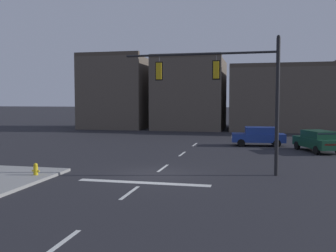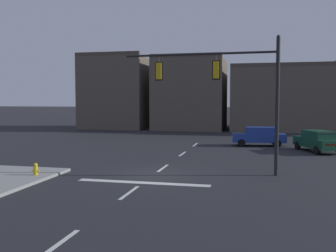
% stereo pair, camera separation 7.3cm
% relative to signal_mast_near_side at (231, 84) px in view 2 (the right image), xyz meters
% --- Properties ---
extents(ground_plane, '(400.00, 400.00, 0.00)m').
position_rel_signal_mast_near_side_xyz_m(ground_plane, '(-3.84, -1.28, -4.75)').
color(ground_plane, '#232328').
extents(stop_bar_paint, '(6.40, 0.50, 0.01)m').
position_rel_signal_mast_near_side_xyz_m(stop_bar_paint, '(-3.84, -3.28, -4.74)').
color(stop_bar_paint, silver).
rests_on(stop_bar_paint, ground).
extents(lane_centreline, '(0.16, 26.40, 0.01)m').
position_rel_signal_mast_near_side_xyz_m(lane_centreline, '(-3.84, 0.72, -4.74)').
color(lane_centreline, silver).
rests_on(lane_centreline, ground).
extents(signal_mast_near_side, '(8.24, 0.54, 7.17)m').
position_rel_signal_mast_near_side_xyz_m(signal_mast_near_side, '(0.00, 0.00, 0.00)').
color(signal_mast_near_side, black).
rests_on(signal_mast_near_side, ground).
extents(car_lot_nearside, '(4.56, 2.18, 1.61)m').
position_rel_signal_mast_near_side_xyz_m(car_lot_nearside, '(1.60, 12.97, -3.89)').
color(car_lot_nearside, navy).
rests_on(car_lot_nearside, ground).
extents(car_lot_middle, '(3.26, 4.75, 1.61)m').
position_rel_signal_mast_near_side_xyz_m(car_lot_middle, '(5.88, 10.09, -3.89)').
color(car_lot_middle, '#143D28').
rests_on(car_lot_middle, ground).
extents(fire_hydrant, '(0.40, 0.30, 0.75)m').
position_rel_signal_mast_near_side_xyz_m(fire_hydrant, '(-9.39, -3.38, -4.42)').
color(fire_hydrant, gold).
rests_on(fire_hydrant, ground).
extents(building_row, '(57.01, 13.81, 10.13)m').
position_rel_signal_mast_near_side_xyz_m(building_row, '(7.46, 32.40, -0.58)').
color(building_row, brown).
rests_on(building_row, ground).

